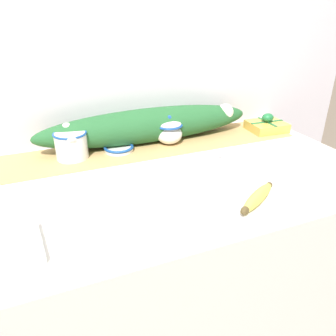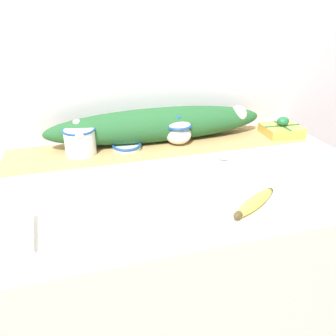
% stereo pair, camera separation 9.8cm
% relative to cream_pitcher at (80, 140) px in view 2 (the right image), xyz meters
% --- Properties ---
extents(countertop, '(1.25, 0.74, 0.93)m').
position_rel_cream_pitcher_xyz_m(countertop, '(0.30, -0.24, -0.52)').
color(countertop, silver).
rests_on(countertop, ground_plane).
extents(back_wall, '(2.05, 0.04, 2.40)m').
position_rel_cream_pitcher_xyz_m(back_wall, '(0.30, 0.15, 0.22)').
color(back_wall, silver).
rests_on(back_wall, ground_plane).
extents(table_runner, '(1.15, 0.23, 0.00)m').
position_rel_cream_pitcher_xyz_m(table_runner, '(0.30, -0.00, -0.05)').
color(table_runner, tan).
rests_on(table_runner, countertop).
extents(cream_pitcher, '(0.12, 0.13, 0.10)m').
position_rel_cream_pitcher_xyz_m(cream_pitcher, '(0.00, 0.00, 0.00)').
color(cream_pitcher, white).
rests_on(cream_pitcher, countertop).
extents(sugar_bowl, '(0.10, 0.10, 0.11)m').
position_rel_cream_pitcher_xyz_m(sugar_bowl, '(0.37, -0.00, -0.00)').
color(sugar_bowl, white).
rests_on(sugar_bowl, countertop).
extents(small_dish, '(0.11, 0.11, 0.02)m').
position_rel_cream_pitcher_xyz_m(small_dish, '(0.17, -0.00, -0.04)').
color(small_dish, white).
rests_on(small_dish, countertop).
extents(banana, '(0.17, 0.12, 0.03)m').
position_rel_cream_pitcher_xyz_m(banana, '(0.43, -0.49, -0.04)').
color(banana, '#DBCC4C').
rests_on(banana, countertop).
extents(spoon, '(0.15, 0.03, 0.01)m').
position_rel_cream_pitcher_xyz_m(spoon, '(0.47, -0.18, -0.05)').
color(spoon, '#B7B7BC').
rests_on(spoon, countertop).
extents(napkin_stack, '(0.15, 0.15, 0.02)m').
position_rel_cream_pitcher_xyz_m(napkin_stack, '(-0.20, -0.46, -0.04)').
color(napkin_stack, silver).
rests_on(napkin_stack, countertop).
extents(gift_box, '(0.16, 0.14, 0.08)m').
position_rel_cream_pitcher_xyz_m(gift_box, '(0.81, -0.02, -0.03)').
color(gift_box, gold).
rests_on(gift_box, countertop).
extents(poinsettia_garland, '(0.87, 0.14, 0.13)m').
position_rel_cream_pitcher_xyz_m(poinsettia_garland, '(0.31, 0.05, 0.02)').
color(poinsettia_garland, '#235B2D').
rests_on(poinsettia_garland, countertop).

